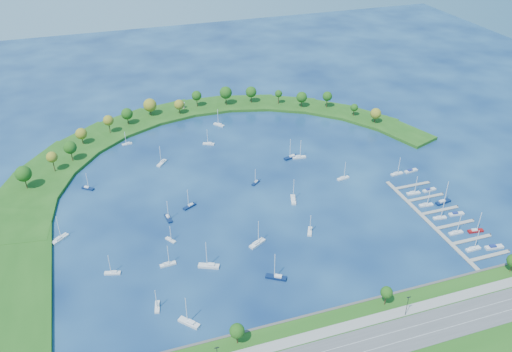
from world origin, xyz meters
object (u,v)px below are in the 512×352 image
object	(u,v)px
docked_boat_4	(440,217)
docked_boat_9	(429,190)
moored_boat_20	(190,206)
docked_boat_7	(443,202)
moored_boat_19	(157,306)
moored_boat_17	(60,238)
harbor_tower	(183,105)
docked_boat_5	(456,214)
moored_boat_9	(209,143)
docked_boat_11	(411,171)
moored_boat_2	(343,178)
moored_boat_21	(168,218)
moored_boat_0	(219,124)
moored_boat_1	(170,239)
docked_boat_2	(456,232)
docked_boat_0	(473,248)
docked_boat_10	(397,173)
moored_boat_10	(299,157)
moored_boat_5	(127,143)
dock_system	(440,219)
moored_boat_12	(162,162)
moored_boat_6	(310,231)
moored_boat_8	(189,322)
moored_boat_11	(291,157)
moored_boat_14	(168,264)
moored_boat_18	(276,277)
moored_boat_13	(293,199)
moored_boat_15	(88,188)
docked_boat_8	(413,193)
docked_boat_1	(494,247)
moored_boat_16	(256,182)
docked_boat_6	(426,204)
moored_boat_4	(257,243)
moored_boat_3	(209,265)
docked_boat_3	(476,230)

from	to	relation	value
docked_boat_4	docked_boat_9	xyz separation A→B (m)	(10.44, 24.81, -0.26)
moored_boat_20	docked_boat_7	size ratio (longest dim) A/B	0.84
moored_boat_19	moored_boat_17	bearing A→B (deg)	-136.56
harbor_tower	docked_boat_5	xyz separation A→B (m)	(110.85, -178.05, -3.65)
moored_boat_9	docked_boat_11	world-z (taller)	moored_boat_9
moored_boat_2	moored_boat_21	distance (m)	105.82
moored_boat_20	moored_boat_0	bearing A→B (deg)	-141.87
docked_boat_7	moored_boat_0	bearing A→B (deg)	115.44
moored_boat_1	moored_boat_20	world-z (taller)	moored_boat_20
docked_boat_2	docked_boat_5	world-z (taller)	docked_boat_2
moored_boat_17	harbor_tower	bearing A→B (deg)	14.98
moored_boat_21	docked_boat_0	distance (m)	153.97
moored_boat_19	docked_boat_10	xyz separation A→B (m)	(154.34, 62.87, 0.03)
docked_boat_4	moored_boat_9	bearing A→B (deg)	135.83
moored_boat_9	moored_boat_10	world-z (taller)	moored_boat_10
docked_boat_0	moored_boat_5	bearing A→B (deg)	130.55
dock_system	moored_boat_12	distance (m)	166.19
moored_boat_10	docked_boat_9	world-z (taller)	moored_boat_10
moored_boat_6	moored_boat_8	size ratio (longest dim) A/B	0.78
moored_boat_11	docked_boat_5	xyz separation A→B (m)	(61.05, -84.98, -0.34)
moored_boat_10	moored_boat_14	bearing A→B (deg)	-136.66
moored_boat_17	moored_boat_18	distance (m)	110.57
moored_boat_21	moored_boat_6	bearing A→B (deg)	55.98
moored_boat_1	moored_boat_13	world-z (taller)	moored_boat_13
moored_boat_14	moored_boat_18	size ratio (longest dim) A/B	0.79
moored_boat_5	moored_boat_15	bearing A→B (deg)	52.43
moored_boat_13	docked_boat_8	bearing A→B (deg)	-85.57
moored_boat_9	docked_boat_2	distance (m)	163.84
moored_boat_12	docked_boat_10	bearing A→B (deg)	105.79
moored_boat_13	docked_boat_9	size ratio (longest dim) A/B	1.60
docked_boat_0	docked_boat_10	xyz separation A→B (m)	(2.40, 73.33, 0.00)
moored_boat_14	moored_boat_15	distance (m)	85.96
docked_boat_1	moored_boat_15	bearing A→B (deg)	154.87
moored_boat_8	moored_boat_17	xyz separation A→B (m)	(-49.60, 74.26, -0.01)
moored_boat_6	moored_boat_16	xyz separation A→B (m)	(-11.46, 52.80, -0.03)
moored_boat_16	docked_boat_6	size ratio (longest dim) A/B	0.85
moored_boat_8	moored_boat_15	xyz separation A→B (m)	(-33.81, 118.34, -0.09)
moored_boat_18	docked_boat_1	world-z (taller)	moored_boat_18
moored_boat_13	moored_boat_18	size ratio (longest dim) A/B	0.95
moored_boat_4	moored_boat_20	distance (m)	48.89
moored_boat_9	docked_boat_10	size ratio (longest dim) A/B	0.97
docked_boat_4	docked_boat_7	size ratio (longest dim) A/B	0.77
moored_boat_3	moored_boat_9	size ratio (longest dim) A/B	1.28
moored_boat_0	docked_boat_5	xyz separation A→B (m)	(92.19, -144.75, -0.30)
dock_system	moored_boat_11	bearing A→B (deg)	120.41
moored_boat_18	docked_boat_6	world-z (taller)	moored_boat_18
docked_boat_0	docked_boat_6	size ratio (longest dim) A/B	1.01
docked_boat_6	moored_boat_3	bearing A→B (deg)	-168.87
moored_boat_10	docked_boat_5	world-z (taller)	moored_boat_10
docked_boat_3	docked_boat_7	distance (m)	27.27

